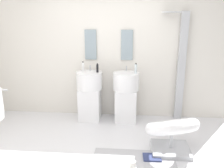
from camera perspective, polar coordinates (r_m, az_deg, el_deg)
name	(u,v)px	position (r m, az deg, el deg)	size (l,w,h in m)	color
ground_plane	(98,159)	(3.52, -3.34, -17.84)	(4.80, 3.60, 0.04)	silver
rear_partition	(109,51)	(4.62, -0.72, 7.94)	(4.80, 0.10, 2.60)	silver
pedestal_sink_left	(90,94)	(4.53, -5.46, -2.42)	(0.49, 0.49, 1.05)	white
pedestal_sink_right	(126,95)	(4.47, 3.39, -2.66)	(0.49, 0.49, 1.05)	white
vanity_mirror_left	(91,45)	(4.58, -5.21, 9.49)	(0.22, 0.03, 0.57)	#8C9EA8
vanity_mirror_right	(127,45)	(4.51, 3.66, 9.43)	(0.22, 0.03, 0.57)	#8C9EA8
shower_column	(181,65)	(4.60, 16.35, 4.50)	(0.49, 0.24, 2.05)	#B7BABF
lounge_chair	(172,130)	(3.60, 14.35, -10.73)	(1.01, 1.02, 0.65)	#B7BABF
area_rug	(134,165)	(3.37, 5.32, -19.08)	(1.16, 0.78, 0.01)	#B2B2B7
magazine_navy	(152,157)	(3.53, 9.69, -17.16)	(0.25, 0.20, 0.02)	navy
coffee_mug	(132,165)	(3.28, 5.00, -18.96)	(0.09, 0.09, 0.10)	white
soap_bottle_black	(97,68)	(4.38, -3.57, 3.86)	(0.04, 0.04, 0.17)	black
soap_bottle_clear	(136,69)	(4.29, 5.81, 3.72)	(0.05, 0.05, 0.19)	silver
soap_bottle_white	(83,67)	(4.47, -7.06, 4.17)	(0.04, 0.04, 0.19)	white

